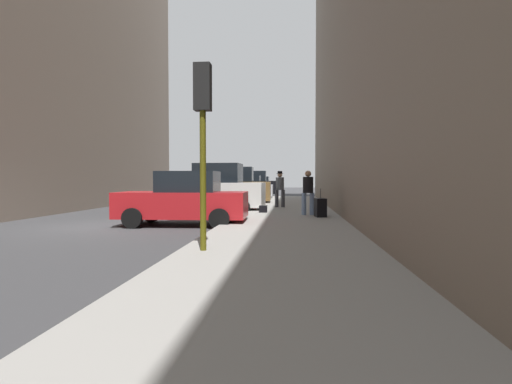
# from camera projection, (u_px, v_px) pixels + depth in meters

# --- Properties ---
(ground_plane) EXTENTS (120.00, 120.00, 0.00)m
(ground_plane) POSITION_uv_depth(u_px,v_px,m) (99.00, 227.00, 12.85)
(ground_plane) COLOR #38383A
(sidewalk) EXTENTS (4.00, 40.00, 0.15)m
(sidewalk) POSITION_uv_depth(u_px,v_px,m) (285.00, 226.00, 12.29)
(sidewalk) COLOR gray
(sidewalk) RESTS_ON ground_plane
(parked_red_hatchback) EXTENTS (4.25, 2.15, 1.79)m
(parked_red_hatchback) POSITION_uv_depth(u_px,v_px,m) (184.00, 200.00, 13.19)
(parked_red_hatchback) COLOR #B2191E
(parked_red_hatchback) RESTS_ON ground_plane
(parked_white_van) EXTENTS (4.66, 2.18, 2.25)m
(parked_white_van) POSITION_uv_depth(u_px,v_px,m) (215.00, 190.00, 18.42)
(parked_white_van) COLOR silver
(parked_white_van) RESTS_ON ground_plane
(parked_bronze_suv) EXTENTS (4.66, 2.18, 2.25)m
(parked_bronze_suv) POSITION_uv_depth(u_px,v_px,m) (233.00, 187.00, 23.90)
(parked_bronze_suv) COLOR brown
(parked_bronze_suv) RESTS_ON ground_plane
(parked_silver_sedan) EXTENTS (4.23, 2.12, 1.79)m
(parked_silver_sedan) POSITION_uv_depth(u_px,v_px,m) (246.00, 188.00, 30.31)
(parked_silver_sedan) COLOR #B7BABF
(parked_silver_sedan) RESTS_ON ground_plane
(parked_black_suv) EXTENTS (4.66, 2.19, 2.25)m
(parked_black_suv) POSITION_uv_depth(u_px,v_px,m) (253.00, 185.00, 35.50)
(parked_black_suv) COLOR black
(parked_black_suv) RESTS_ON ground_plane
(parked_dark_green_sedan) EXTENTS (4.21, 2.07, 1.79)m
(parked_dark_green_sedan) POSITION_uv_depth(u_px,v_px,m) (258.00, 186.00, 41.10)
(parked_dark_green_sedan) COLOR #193828
(parked_dark_green_sedan) RESTS_ON ground_plane
(fire_hydrant) EXTENTS (0.42, 0.22, 0.70)m
(fire_hydrant) POSITION_uv_depth(u_px,v_px,m) (254.00, 202.00, 18.36)
(fire_hydrant) COLOR red
(fire_hydrant) RESTS_ON sidewalk
(traffic_light) EXTENTS (0.32, 0.32, 3.60)m
(traffic_light) POSITION_uv_depth(u_px,v_px,m) (203.00, 116.00, 7.68)
(traffic_light) COLOR #514C0F
(traffic_light) RESTS_ON sidewalk
(pedestrian_in_jeans) EXTENTS (0.52, 0.46, 1.71)m
(pedestrian_in_jeans) POSITION_uv_depth(u_px,v_px,m) (308.00, 190.00, 15.39)
(pedestrian_in_jeans) COLOR #728CB2
(pedestrian_in_jeans) RESTS_ON sidewalk
(pedestrian_with_beanie) EXTENTS (0.53, 0.48, 1.78)m
(pedestrian_with_beanie) POSITION_uv_depth(u_px,v_px,m) (280.00, 187.00, 19.60)
(pedestrian_with_beanie) COLOR #333338
(pedestrian_with_beanie) RESTS_ON sidewalk
(rolling_suitcase) EXTENTS (0.44, 0.61, 1.04)m
(rolling_suitcase) POSITION_uv_depth(u_px,v_px,m) (320.00, 208.00, 14.60)
(rolling_suitcase) COLOR black
(rolling_suitcase) RESTS_ON sidewalk
(duffel_bag) EXTENTS (0.32, 0.44, 0.28)m
(duffel_bag) POSITION_uv_depth(u_px,v_px,m) (263.00, 209.00, 16.59)
(duffel_bag) COLOR black
(duffel_bag) RESTS_ON sidewalk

